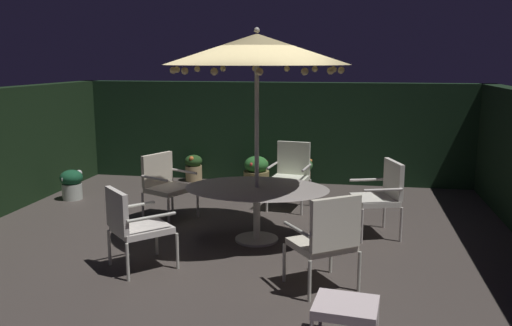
# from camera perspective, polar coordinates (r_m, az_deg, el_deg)

# --- Properties ---
(ground_plane) EXTENTS (7.96, 7.20, 0.02)m
(ground_plane) POSITION_cam_1_polar(r_m,az_deg,el_deg) (7.20, -2.04, -7.95)
(ground_plane) COLOR #473F3A
(hedge_backdrop_rear) EXTENTS (7.96, 0.30, 1.91)m
(hedge_backdrop_rear) POSITION_cam_1_polar(r_m,az_deg,el_deg) (10.29, 2.09, 3.35)
(hedge_backdrop_rear) COLOR black
(hedge_backdrop_rear) RESTS_ON ground_plane
(patio_dining_table) EXTENTS (1.87, 1.40, 0.72)m
(patio_dining_table) POSITION_cam_1_polar(r_m,az_deg,el_deg) (6.86, 0.08, -3.47)
(patio_dining_table) COLOR beige
(patio_dining_table) RESTS_ON ground_plane
(patio_umbrella) EXTENTS (2.31, 2.31, 2.72)m
(patio_umbrella) POSITION_cam_1_polar(r_m,az_deg,el_deg) (6.65, 0.09, 12.08)
(patio_umbrella) COLOR beige
(patio_umbrella) RESTS_ON ground_plane
(patio_chair_north) EXTENTS (0.82, 0.80, 1.02)m
(patio_chair_north) POSITION_cam_1_polar(r_m,az_deg,el_deg) (5.45, 7.66, -7.84)
(patio_chair_north) COLOR beige
(patio_chair_north) RESTS_ON ground_plane
(patio_chair_northeast) EXTENTS (0.72, 0.76, 1.01)m
(patio_chair_northeast) POSITION_cam_1_polar(r_m,az_deg,el_deg) (7.28, 13.37, -3.06)
(patio_chair_northeast) COLOR beige
(patio_chair_northeast) RESTS_ON ground_plane
(patio_chair_east) EXTENTS (0.67, 0.67, 1.04)m
(patio_chair_east) POSITION_cam_1_polar(r_m,az_deg,el_deg) (8.45, 3.77, -0.87)
(patio_chair_east) COLOR beige
(patio_chair_east) RESTS_ON ground_plane
(patio_chair_southeast) EXTENTS (0.78, 0.81, 0.96)m
(patio_chair_southeast) POSITION_cam_1_polar(r_m,az_deg,el_deg) (7.96, -9.75, -1.99)
(patio_chair_southeast) COLOR silver
(patio_chair_southeast) RESTS_ON ground_plane
(patio_chair_south) EXTENTS (0.84, 0.84, 0.94)m
(patio_chair_south) POSITION_cam_1_polar(r_m,az_deg,el_deg) (6.10, -13.05, -6.28)
(patio_chair_south) COLOR beige
(patio_chair_south) RESTS_ON ground_plane
(ottoman_footrest) EXTENTS (0.56, 0.51, 0.37)m
(ottoman_footrest) POSITION_cam_1_polar(r_m,az_deg,el_deg) (4.58, 9.62, -15.15)
(ottoman_footrest) COLOR beige
(ottoman_footrest) RESTS_ON ground_plane
(potted_plant_back_right) EXTENTS (0.48, 0.48, 0.56)m
(potted_plant_back_right) POSITION_cam_1_polar(r_m,az_deg,el_deg) (9.96, 0.05, -0.88)
(potted_plant_back_right) COLOR olive
(potted_plant_back_right) RESTS_ON ground_plane
(potted_plant_right_near) EXTENTS (0.40, 0.40, 0.59)m
(potted_plant_right_near) POSITION_cam_1_polar(r_m,az_deg,el_deg) (9.69, 4.92, -0.92)
(potted_plant_right_near) COLOR #886E54
(potted_plant_right_near) RESTS_ON ground_plane
(potted_plant_back_center) EXTENTS (0.34, 0.34, 0.51)m
(potted_plant_back_center) POSITION_cam_1_polar(r_m,az_deg,el_deg) (10.41, -6.72, -0.45)
(potted_plant_back_center) COLOR tan
(potted_plant_back_center) RESTS_ON ground_plane
(potted_plant_front_corner) EXTENTS (0.38, 0.38, 0.51)m
(potted_plant_front_corner) POSITION_cam_1_polar(r_m,az_deg,el_deg) (9.50, -19.18, -2.07)
(potted_plant_front_corner) COLOR beige
(potted_plant_front_corner) RESTS_ON ground_plane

